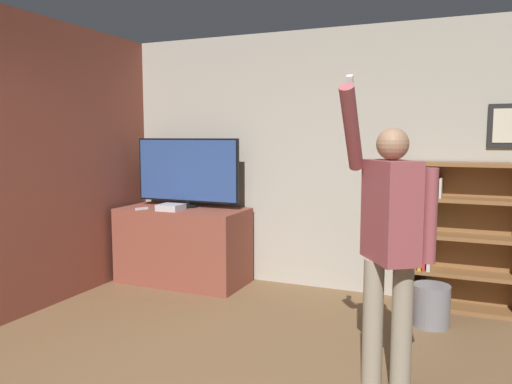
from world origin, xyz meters
TOP-DOWN VIEW (x-y plane):
  - wall_back at (0.01, 3.06)m, footprint 6.24×0.09m
  - wall_side_brick at (-2.15, 1.52)m, footprint 0.06×4.63m
  - tv_ledge at (-1.36, 2.64)m, footprint 1.39×0.68m
  - television at (-1.36, 2.76)m, footprint 1.24×0.22m
  - game_console at (-1.40, 2.46)m, footprint 0.25×0.23m
  - remote_loose at (-1.72, 2.39)m, footprint 0.09×0.14m
  - bookshelf at (1.40, 2.89)m, footprint 0.98×0.28m
  - person at (1.06, 1.11)m, footprint 0.55×0.55m
  - waste_bin at (1.25, 2.35)m, footprint 0.31×0.31m

SIDE VIEW (x-z plane):
  - waste_bin at x=1.25m, z-range 0.00..0.36m
  - tv_ledge at x=-1.36m, z-range 0.00..0.82m
  - bookshelf at x=1.40m, z-range 0.00..1.37m
  - remote_loose at x=-1.72m, z-range 0.82..0.85m
  - game_console at x=-1.40m, z-range 0.82..0.89m
  - person at x=1.06m, z-range 0.02..1.99m
  - television at x=-1.36m, z-range 0.84..1.60m
  - wall_side_brick at x=-2.15m, z-range 0.00..2.70m
  - wall_back at x=0.01m, z-range 0.00..2.70m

